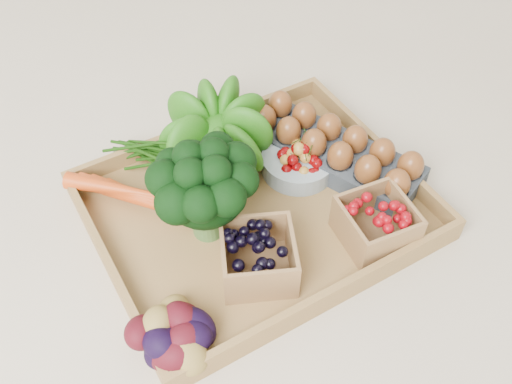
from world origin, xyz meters
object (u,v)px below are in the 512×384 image
cherry_bowl (298,163)px  broccoli (206,204)px  tray (256,211)px  egg_carton (333,155)px

cherry_bowl → broccoli: bearing=-168.4°
tray → cherry_bowl: 0.13m
broccoli → egg_carton: size_ratio=0.52×
tray → egg_carton: bearing=8.2°
tray → cherry_bowl: size_ratio=4.00×
tray → egg_carton: 0.19m
cherry_bowl → egg_carton: 0.07m
broccoli → cherry_bowl: (0.21, 0.04, -0.05)m
broccoli → egg_carton: (0.28, 0.03, -0.05)m
broccoli → cherry_bowl: size_ratio=1.28×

